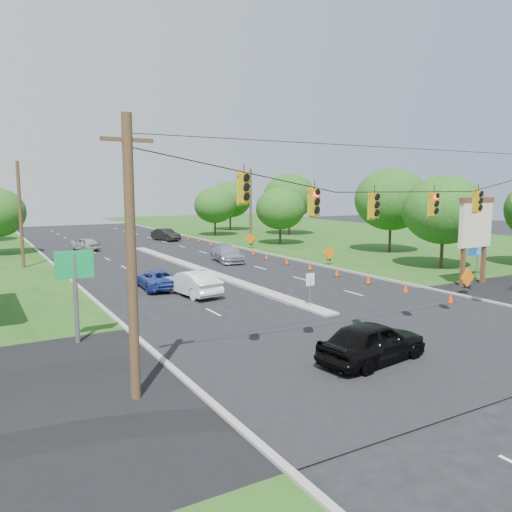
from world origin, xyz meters
TOP-DOWN VIEW (x-y plane):
  - ground at (0.00, 0.00)m, footprint 160.00×160.00m
  - grass_right at (30.00, 20.00)m, footprint 40.00×160.00m
  - cross_street at (0.00, 0.00)m, footprint 160.00×14.00m
  - curb_left at (-10.10, 30.00)m, footprint 0.25×110.00m
  - curb_right at (10.10, 30.00)m, footprint 0.25×110.00m
  - median at (0.00, 21.00)m, footprint 1.00×34.00m
  - median_sign at (0.00, 6.00)m, footprint 0.55×0.06m
  - signal_span at (-0.05, -1.00)m, footprint 25.60×0.32m
  - utility_pole_far_left at (-12.50, 30.00)m, footprint 0.28×0.28m
  - utility_pole_far_right at (12.50, 35.00)m, footprint 0.28×0.28m
  - pylon_sign at (14.31, 6.20)m, footprint 5.90×2.30m
  - cone_0 at (8.02, 3.00)m, footprint 0.32×0.32m
  - cone_1 at (8.02, 6.50)m, footprint 0.32×0.32m
  - cone_2 at (8.02, 10.00)m, footprint 0.32×0.32m
  - cone_3 at (8.02, 13.50)m, footprint 0.32×0.32m
  - cone_4 at (8.02, 17.00)m, footprint 0.32×0.32m
  - cone_5 at (8.02, 20.50)m, footprint 0.32×0.32m
  - cone_6 at (8.02, 24.00)m, footprint 0.32×0.32m
  - cone_7 at (8.62, 27.50)m, footprint 0.32×0.32m
  - cone_8 at (8.62, 31.00)m, footprint 0.32×0.32m
  - cone_9 at (8.62, 34.50)m, footprint 0.32×0.32m
  - cone_10 at (8.62, 38.00)m, footprint 0.32×0.32m
  - cone_11 at (8.62, 41.50)m, footprint 0.32×0.32m
  - cone_12 at (8.62, 45.00)m, footprint 0.32×0.32m
  - cone_13 at (8.62, 48.50)m, footprint 0.32×0.32m
  - work_sign_0 at (10.80, 4.00)m, footprint 1.27×0.58m
  - work_sign_1 at (10.80, 18.00)m, footprint 1.27×0.58m
  - work_sign_2 at (10.80, 32.00)m, footprint 1.27×0.58m
  - tree_7 at (18.00, 12.00)m, footprint 6.72×6.72m
  - tree_8 at (22.00, 22.00)m, footprint 7.56×7.56m
  - tree_9 at (16.00, 34.00)m, footprint 5.88×5.88m
  - tree_10 at (24.00, 44.00)m, footprint 7.56×7.56m
  - tree_11 at (20.00, 55.00)m, footprint 6.72×6.72m
  - tree_12 at (14.00, 48.00)m, footprint 5.88×5.88m
  - black_sedan at (-2.99, -2.21)m, footprint 5.13×2.65m
  - white_sedan at (-4.28, 12.77)m, footprint 2.31×5.02m
  - blue_pickup at (-5.52, 15.88)m, footprint 2.53×4.90m
  - silver_car_far at (4.16, 24.66)m, footprint 2.93×5.47m
  - silver_car_oncoming at (-5.51, 39.81)m, footprint 2.98×4.45m
  - dark_car_receding at (5.70, 45.41)m, footprint 2.72×4.95m

SIDE VIEW (x-z plane):
  - ground at x=0.00m, z-range 0.00..0.00m
  - grass_right at x=30.00m, z-range -0.03..0.03m
  - cross_street at x=0.00m, z-range -0.01..0.01m
  - curb_left at x=-10.10m, z-range -0.08..0.08m
  - curb_right at x=10.10m, z-range -0.08..0.08m
  - median at x=0.00m, z-range -0.09..0.09m
  - cone_0 at x=8.02m, z-range 0.00..0.70m
  - cone_1 at x=8.02m, z-range 0.00..0.70m
  - cone_2 at x=8.02m, z-range 0.00..0.70m
  - cone_3 at x=8.02m, z-range 0.00..0.70m
  - cone_4 at x=8.02m, z-range 0.00..0.70m
  - cone_5 at x=8.02m, z-range 0.00..0.70m
  - cone_6 at x=8.02m, z-range 0.00..0.70m
  - cone_7 at x=8.62m, z-range 0.00..0.70m
  - cone_8 at x=8.62m, z-range 0.00..0.70m
  - cone_9 at x=8.62m, z-range 0.00..0.70m
  - cone_10 at x=8.62m, z-range 0.00..0.70m
  - cone_11 at x=8.62m, z-range 0.00..0.70m
  - cone_12 at x=8.62m, z-range 0.00..0.70m
  - cone_13 at x=8.62m, z-range 0.00..0.70m
  - blue_pickup at x=-5.52m, z-range 0.00..1.32m
  - silver_car_oncoming at x=-5.51m, z-range 0.00..1.41m
  - silver_car_far at x=4.16m, z-range 0.00..1.51m
  - dark_car_receding at x=5.70m, z-range 0.00..1.55m
  - white_sedan at x=-4.28m, z-range 0.00..1.60m
  - black_sedan at x=-2.99m, z-range 0.00..1.67m
  - work_sign_0 at x=10.80m, z-range 0.41..1.78m
  - work_sign_1 at x=10.80m, z-range 0.41..1.78m
  - work_sign_2 at x=10.80m, z-range 0.41..1.78m
  - median_sign at x=0.00m, z-range 0.44..2.49m
  - pylon_sign at x=14.31m, z-range 0.94..7.06m
  - tree_9 at x=16.00m, z-range 0.91..7.77m
  - tree_12 at x=14.00m, z-range 0.91..7.77m
  - utility_pole_far_left at x=-12.50m, z-range 0.00..9.00m
  - utility_pole_far_right at x=12.50m, z-range 0.00..9.00m
  - tree_7 at x=18.00m, z-range 1.04..8.88m
  - tree_11 at x=20.00m, z-range 1.04..8.88m
  - signal_span at x=-0.05m, z-range 0.47..9.47m
  - tree_8 at x=22.00m, z-range 1.17..9.99m
  - tree_10 at x=24.00m, z-range 1.17..9.99m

